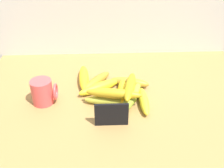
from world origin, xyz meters
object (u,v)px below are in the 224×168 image
chalkboard_sign (112,115)px  banana_8 (130,86)px  banana_3 (144,101)px  banana_5 (97,81)px  banana_1 (132,97)px  banana_6 (100,87)px  banana_4 (110,100)px  coffee_mug (43,92)px  banana_2 (84,78)px  banana_9 (114,94)px  banana_0 (130,82)px  banana_7 (124,93)px

chalkboard_sign → banana_8: 15.74cm
banana_3 → banana_8: (-4.87, 3.43, 4.21)cm
chalkboard_sign → banana_5: (-4.87, 24.59, -1.97)cm
banana_1 → banana_6: (-11.62, 7.44, -0.13)cm
banana_8 → banana_1: bearing=-64.1°
banana_3 → banana_6: (-15.90, 9.66, 0.22)cm
banana_3 → chalkboard_sign: bearing=-139.7°
banana_4 → coffee_mug: bearing=174.5°
coffee_mug → banana_6: coffee_mug is taller
banana_1 → banana_4: bearing=-170.1°
banana_2 → banana_3: bearing=-36.8°
banana_3 → banana_4: size_ratio=0.85×
banana_9 → banana_1: bearing=19.1°
banana_5 → banana_6: bearing=-75.6°
banana_3 → banana_9: 11.51cm
banana_4 → banana_9: (1.25, -0.92, 3.57)cm
coffee_mug → banana_0: (32.46, 9.38, -2.68)cm
banana_6 → banana_3: bearing=-31.3°
coffee_mug → banana_4: size_ratio=0.49×
banana_6 → banana_2: bearing=132.6°
banana_3 → banana_7: banana_7 is taller
coffee_mug → banana_9: coffee_mug is taller
banana_9 → banana_8: bearing=30.1°
banana_4 → banana_9: size_ratio=0.94×
coffee_mug → banana_3: coffee_mug is taller
banana_3 → banana_6: 18.60cm
chalkboard_sign → banana_2: 29.02cm
banana_8 → banana_9: banana_8 is taller
coffee_mug → banana_1: size_ratio=0.49×
banana_3 → banana_6: banana_6 is taller
banana_2 → banana_4: bearing=-57.2°
coffee_mug → banana_6: (20.53, 6.50, -2.73)cm
banana_6 → banana_9: 11.47cm
banana_8 → banana_5: bearing=138.5°
banana_2 → banana_6: bearing=-47.4°
banana_1 → banana_8: (-0.59, 1.21, 3.85)cm
coffee_mug → banana_5: 22.46cm
chalkboard_sign → banana_7: (5.21, 15.02, -1.72)cm
banana_7 → chalkboard_sign: bearing=-109.1°
banana_5 → banana_9: size_ratio=0.80×
banana_3 → banana_9: bearing=-179.6°
coffee_mug → banana_6: bearing=17.6°
banana_2 → banana_6: size_ratio=1.05×
banana_2 → banana_9: banana_9 is taller
banana_3 → banana_8: bearing=144.9°
banana_0 → banana_6: size_ratio=0.86×
banana_1 → banana_6: banana_1 is taller
banana_0 → chalkboard_sign: bearing=-109.8°
banana_1 → chalkboard_sign: bearing=-122.2°
banana_3 → banana_1: bearing=152.6°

